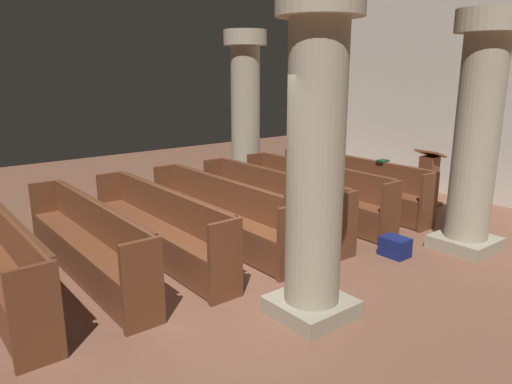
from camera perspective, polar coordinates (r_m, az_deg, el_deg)
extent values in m
plane|color=brown|center=(6.13, -2.93, -10.26)|extent=(19.20, 19.20, 0.00)
cube|color=silver|center=(10.36, 25.97, 11.26)|extent=(10.00, 0.16, 4.50)
cube|color=brown|center=(9.14, 11.25, 0.86)|extent=(3.13, 0.38, 0.05)
cube|color=brown|center=(9.21, 12.01, 2.54)|extent=(3.13, 0.04, 0.46)
cube|color=brown|center=(9.21, 12.27, 3.91)|extent=(3.00, 0.06, 0.02)
cube|color=brown|center=(10.21, 4.45, 2.55)|extent=(0.06, 0.44, 0.95)
cube|color=brown|center=(8.24, 19.70, -1.13)|extent=(0.06, 0.44, 0.95)
cube|color=brown|center=(9.07, 10.46, -0.73)|extent=(3.13, 0.03, 0.42)
cube|color=brown|center=(8.42, 6.85, -0.11)|extent=(3.13, 0.38, 0.05)
cube|color=brown|center=(8.48, 7.70, 1.72)|extent=(3.13, 0.04, 0.46)
cube|color=brown|center=(8.47, 7.97, 3.22)|extent=(3.00, 0.06, 0.02)
cube|color=brown|center=(9.58, 0.08, 1.80)|extent=(0.06, 0.44, 0.95)
cube|color=brown|center=(7.43, 15.60, -2.43)|extent=(0.06, 0.44, 0.95)
cube|color=brown|center=(8.37, 5.96, -1.84)|extent=(3.13, 0.03, 0.42)
cube|color=brown|center=(7.77, 1.67, -1.25)|extent=(3.13, 0.38, 0.05)
cube|color=brown|center=(7.81, 2.62, 0.75)|extent=(3.13, 0.04, 0.46)
cube|color=brown|center=(7.79, 2.90, 2.37)|extent=(3.00, 0.06, 0.02)
cube|color=brown|center=(9.00, -4.88, 0.94)|extent=(0.06, 0.44, 0.95)
cube|color=brown|center=(6.68, 10.53, -4.02)|extent=(0.06, 0.44, 0.95)
cube|color=brown|center=(7.73, 0.66, -3.13)|extent=(3.13, 0.03, 0.42)
cube|color=brown|center=(7.19, -4.41, -2.56)|extent=(3.13, 0.38, 0.05)
cube|color=brown|center=(7.21, -3.35, -0.41)|extent=(3.13, 0.04, 0.46)
cube|color=brown|center=(7.19, -3.07, 1.35)|extent=(3.00, 0.06, 0.02)
cube|color=brown|center=(8.51, -10.46, -0.03)|extent=(0.06, 0.44, 0.95)
cube|color=brown|center=(6.00, 4.22, -5.94)|extent=(0.06, 0.44, 0.95)
cube|color=brown|center=(7.17, -5.54, -4.60)|extent=(3.13, 0.03, 0.42)
cube|color=brown|center=(6.71, -11.47, -4.06)|extent=(3.13, 0.38, 0.05)
cube|color=brown|center=(6.71, -10.30, -1.74)|extent=(3.13, 0.04, 0.46)
cube|color=brown|center=(6.68, -10.03, 0.14)|extent=(3.00, 0.06, 0.02)
cube|color=brown|center=(8.11, -16.65, -1.11)|extent=(0.06, 0.44, 0.95)
cube|color=brown|center=(5.42, -3.63, -8.22)|extent=(0.06, 0.44, 0.95)
cube|color=brown|center=(6.72, -12.70, -6.22)|extent=(3.13, 0.03, 0.42)
cube|color=brown|center=(6.36, -19.49, -5.67)|extent=(3.13, 0.38, 0.05)
cube|color=brown|center=(6.33, -18.25, -3.24)|extent=(3.13, 0.04, 0.46)
cube|color=brown|center=(6.29, -18.00, -1.25)|extent=(3.00, 0.06, 0.02)
cube|color=brown|center=(7.82, -23.40, -2.28)|extent=(0.06, 0.44, 0.95)
cube|color=brown|center=(4.97, -13.24, -10.76)|extent=(0.06, 0.44, 0.95)
cube|color=brown|center=(6.39, -20.80, -7.93)|extent=(3.13, 0.03, 0.42)
cube|color=brown|center=(6.09, -27.04, -4.81)|extent=(3.13, 0.04, 0.46)
cube|color=brown|center=(6.03, -26.84, -2.75)|extent=(3.00, 0.06, 0.02)
cube|color=brown|center=(4.69, -24.55, -13.32)|extent=(0.06, 0.44, 0.95)
cube|color=#9F967E|center=(7.72, 23.45, -5.48)|extent=(0.81, 0.81, 0.18)
cylinder|color=#ADA389|center=(7.38, 24.60, 5.62)|extent=(0.60, 0.60, 2.84)
cylinder|color=#B6AB90|center=(7.34, 25.92, 17.78)|extent=(0.87, 0.87, 0.30)
cube|color=#9F967E|center=(10.44, -1.20, 0.70)|extent=(0.81, 0.81, 0.18)
cylinder|color=#ADA389|center=(10.19, -1.25, 8.96)|extent=(0.60, 0.60, 2.84)
cylinder|color=#B6AB90|center=(10.17, -1.30, 17.79)|extent=(0.87, 0.87, 0.30)
cube|color=#9F967E|center=(5.32, 6.52, -13.28)|extent=(0.78, 0.78, 0.18)
cylinder|color=#ADA389|center=(4.82, 7.03, 2.83)|extent=(0.58, 0.58, 2.84)
cube|color=brown|center=(9.88, 19.44, -1.28)|extent=(0.45, 0.45, 0.06)
cube|color=brown|center=(9.78, 19.65, 1.23)|extent=(0.28, 0.28, 0.95)
cube|color=brown|center=(9.68, 19.92, 4.31)|extent=(0.48, 0.35, 0.15)
cube|color=#194723|center=(8.90, 14.75, 3.59)|extent=(0.15, 0.20, 0.03)
cube|color=navy|center=(7.06, 16.10, -6.24)|extent=(0.38, 0.29, 0.27)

